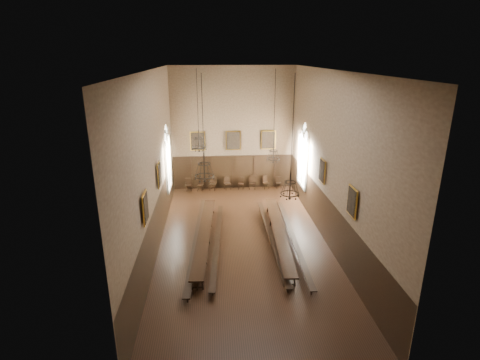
{
  "coord_description": "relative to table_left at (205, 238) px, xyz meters",
  "views": [
    {
      "loc": [
        -1.58,
        -18.0,
        9.71
      ],
      "look_at": [
        -0.07,
        1.5,
        3.12
      ],
      "focal_mm": 28.0,
      "sensor_mm": 36.0,
      "label": 1
    }
  ],
  "objects": [
    {
      "name": "wall_back",
      "position": [
        2.08,
        8.89,
        4.14
      ],
      "size": [
        9.0,
        0.02,
        9.0
      ],
      "primitive_type": "cube",
      "color": "#7F684E",
      "rests_on": "ground"
    },
    {
      "name": "chair_7",
      "position": [
        5.51,
        8.45,
        -0.1
      ],
      "size": [
        0.39,
        0.39,
        0.86
      ],
      "rotation": [
        0.0,
        0.0,
        0.02
      ],
      "color": "black",
      "rests_on": "floor"
    },
    {
      "name": "bench_left_inner",
      "position": [
        0.66,
        -0.38,
        -0.09
      ],
      "size": [
        0.9,
        9.3,
        0.42
      ],
      "rotation": [
        0.0,
        0.0,
        -0.07
      ],
      "color": "black",
      "rests_on": "floor"
    },
    {
      "name": "wall_right",
      "position": [
        6.59,
        -0.12,
        4.14
      ],
      "size": [
        0.02,
        18.0,
        9.0
      ],
      "primitive_type": "cube",
      "color": "#7F684E",
      "rests_on": "ground"
    },
    {
      "name": "wainscot_panelling",
      "position": [
        2.08,
        -0.12,
        0.89
      ],
      "size": [
        9.0,
        18.0,
        2.5
      ],
      "primitive_type": null,
      "color": "black",
      "rests_on": "floor"
    },
    {
      "name": "portrait_back_0",
      "position": [
        -0.52,
        8.76,
        3.34
      ],
      "size": [
        1.1,
        0.12,
        1.4
      ],
      "color": "gold",
      "rests_on": "wall_back"
    },
    {
      "name": "ceiling",
      "position": [
        2.08,
        -0.12,
        8.65
      ],
      "size": [
        9.0,
        18.0,
        0.02
      ],
      "primitive_type": "cube",
      "color": "black",
      "rests_on": "ground"
    },
    {
      "name": "chandelier_front_right",
      "position": [
        3.93,
        -2.68,
        3.79
      ],
      "size": [
        0.84,
        0.84,
        5.36
      ],
      "color": "black",
      "rests_on": "ceiling"
    },
    {
      "name": "portrait_left_0",
      "position": [
        -2.3,
        0.88,
        3.34
      ],
      "size": [
        0.12,
        1.0,
        1.3
      ],
      "color": "gold",
      "rests_on": "wall_left"
    },
    {
      "name": "chair_0",
      "position": [
        -1.31,
        8.42,
        -0.08
      ],
      "size": [
        0.46,
        0.46,
        0.93
      ],
      "rotation": [
        0.0,
        0.0,
        0.13
      ],
      "color": "black",
      "rests_on": "floor"
    },
    {
      "name": "chair_2",
      "position": [
        0.52,
        8.44,
        -0.06
      ],
      "size": [
        0.54,
        0.54,
        0.99
      ],
      "rotation": [
        0.0,
        0.0,
        -0.29
      ],
      "color": "black",
      "rests_on": "floor"
    },
    {
      "name": "chair_6",
      "position": [
        4.52,
        8.45,
        -0.07
      ],
      "size": [
        0.53,
        0.53,
        0.96
      ],
      "rotation": [
        0.0,
        0.0,
        0.29
      ],
      "color": "black",
      "rests_on": "floor"
    },
    {
      "name": "chair_5",
      "position": [
        3.49,
        8.42,
        -0.05
      ],
      "size": [
        0.51,
        0.51,
        1.03
      ],
      "rotation": [
        0.0,
        0.0,
        -0.12
      ],
      "color": "black",
      "rests_on": "floor"
    },
    {
      "name": "bench_right_outer",
      "position": [
        4.72,
        -0.38,
        -0.08
      ],
      "size": [
        0.62,
        9.79,
        0.44
      ],
      "rotation": [
        0.0,
        0.0,
        -0.03
      ],
      "color": "black",
      "rests_on": "floor"
    },
    {
      "name": "wall_left",
      "position": [
        -2.43,
        -0.12,
        4.14
      ],
      "size": [
        0.02,
        18.0,
        9.0
      ],
      "primitive_type": "cube",
      "color": "#7F684E",
      "rests_on": "ground"
    },
    {
      "name": "chandelier_back_left",
      "position": [
        -0.22,
        2.72,
        4.64
      ],
      "size": [
        0.82,
        0.82,
        4.45
      ],
      "color": "black",
      "rests_on": "ceiling"
    },
    {
      "name": "portrait_right_0",
      "position": [
        6.46,
        0.88,
        3.34
      ],
      "size": [
        0.12,
        1.0,
        1.3
      ],
      "color": "gold",
      "rests_on": "wall_right"
    },
    {
      "name": "chair_4",
      "position": [
        2.63,
        8.45,
        -0.08
      ],
      "size": [
        0.48,
        0.48,
        0.92
      ],
      "rotation": [
        0.0,
        0.0,
        -0.2
      ],
      "color": "black",
      "rests_on": "floor"
    },
    {
      "name": "portrait_back_1",
      "position": [
        2.08,
        8.76,
        3.34
      ],
      "size": [
        1.1,
        0.12,
        1.4
      ],
      "color": "gold",
      "rests_on": "wall_back"
    },
    {
      "name": "table_left",
      "position": [
        0.0,
        0.0,
        0.0
      ],
      "size": [
        1.23,
        9.23,
        0.72
      ],
      "rotation": [
        0.0,
        0.0,
        -0.06
      ],
      "color": "black",
      "rests_on": "floor"
    },
    {
      "name": "floor",
      "position": [
        2.08,
        -0.12,
        -0.37
      ],
      "size": [
        9.0,
        18.0,
        0.02
      ],
      "primitive_type": "cube",
      "color": "black",
      "rests_on": "ground"
    },
    {
      "name": "portrait_left_1",
      "position": [
        -2.3,
        -3.62,
        3.34
      ],
      "size": [
        0.12,
        1.0,
        1.3
      ],
      "color": "gold",
      "rests_on": "wall_left"
    },
    {
      "name": "bench_right_inner",
      "position": [
        3.58,
        -0.17,
        -0.08
      ],
      "size": [
        0.32,
        9.69,
        0.44
      ],
      "rotation": [
        0.0,
        0.0,
        0.0
      ],
      "color": "black",
      "rests_on": "floor"
    },
    {
      "name": "table_right",
      "position": [
        4.0,
        -0.11,
        -0.0
      ],
      "size": [
        1.16,
        9.19,
        0.72
      ],
      "rotation": [
        0.0,
        0.0,
        -0.06
      ],
      "color": "black",
      "rests_on": "floor"
    },
    {
      "name": "chandelier_back_right",
      "position": [
        4.01,
        2.43,
        4.04
      ],
      "size": [
        0.75,
        0.75,
        5.14
      ],
      "color": "black",
      "rests_on": "ceiling"
    },
    {
      "name": "wall_front",
      "position": [
        2.08,
        -9.13,
        4.14
      ],
      "size": [
        9.0,
        0.02,
        9.0
      ],
      "primitive_type": "cube",
      "color": "#7F684E",
      "rests_on": "ground"
    },
    {
      "name": "portrait_right_1",
      "position": [
        6.46,
        -3.62,
        3.34
      ],
      "size": [
        0.12,
        1.0,
        1.3
      ],
      "color": "gold",
      "rests_on": "wall_right"
    },
    {
      "name": "portrait_back_2",
      "position": [
        4.68,
        8.76,
        3.34
      ],
      "size": [
        1.1,
        0.12,
        1.4
      ],
      "color": "gold",
      "rests_on": "wall_back"
    },
    {
      "name": "bench_left_outer",
      "position": [
        -0.41,
        -0.1,
        -0.05
      ],
      "size": [
        0.85,
        10.64,
        0.48
      ],
      "rotation": [
        0.0,
        0.0,
        -0.05
      ],
      "color": "black",
      "rests_on": "floor"
    },
    {
      "name": "window_left",
      "position": [
        -2.35,
        5.38,
        3.04
      ],
      "size": [
        0.2,
        2.2,
        4.6
      ],
      "primitive_type": null,
      "color": "white",
      "rests_on": "wall_left"
    },
    {
      "name": "chair_1",
      "position": [
        -0.44,
        8.35,
        -0.09
      ],
      "size": [
        0.46,
        0.46,
        0.89
      ],
      "rotation": [
        0.0,
        0.0,
        -0.19
      ],
      "color": "black",
      "rests_on": "floor"
    },
    {
      "name": "chandelier_front_left",
      "position": [
        0.15,
        -2.35,
        4.54
      ],
      "size": [
        0.86,
        0.86,
        4.55
      ],
      "color": "black",
      "rests_on": "ceiling"
    },
    {
      "name": "chair_3",
      "position": [
        1.61,
        8.48,
        -0.06
      ],
      "size": [
        0.54,
        0.54,
        0.98
      ],
      "rotation": [
        0.0,
        0.0,
        0.3
      ],
      "color": "black",
      "rests_on": "floor"
    },
    {
      "name": "window_right",
      "position": [
        6.51,
        5.38,
        3.04
      ],
      "size": [
        0.2,
        2.2,
        4.6
      ],
      "primitive_type": null,
      "color": "white",
      "rests_on": "wall_right"
    }
  ]
}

